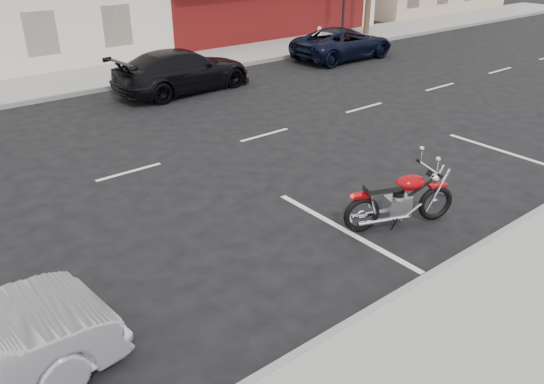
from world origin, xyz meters
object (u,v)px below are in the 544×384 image
(suv_far, at_px, (343,43))
(car_far, at_px, (183,70))
(motorcycle, at_px, (438,195))
(fire_hydrant, at_px, (319,34))

(suv_far, height_order, car_far, car_far)
(motorcycle, bearing_deg, suv_far, 73.08)
(car_far, bearing_deg, motorcycle, 171.32)
(suv_far, bearing_deg, car_far, 91.38)
(fire_hydrant, distance_m, car_far, 10.00)
(motorcycle, bearing_deg, fire_hydrant, 75.55)
(fire_hydrant, bearing_deg, motorcycle, -125.84)
(fire_hydrant, xyz_separation_m, motorcycle, (-10.33, -14.30, -0.01))
(motorcycle, xyz_separation_m, suv_far, (8.92, 11.29, 0.15))
(suv_far, bearing_deg, motorcycle, 141.49)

